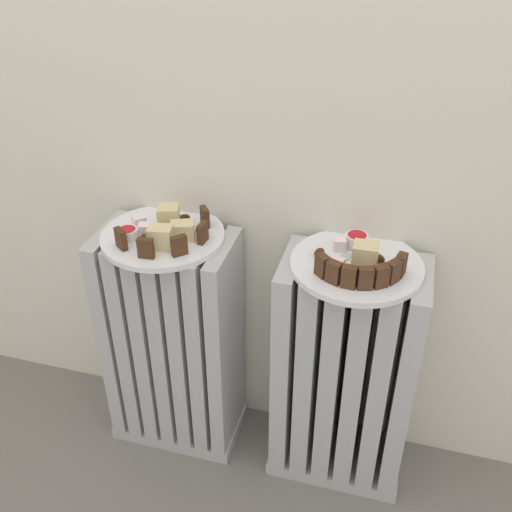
% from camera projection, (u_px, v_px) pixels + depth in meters
% --- Properties ---
extents(radiator_left, '(0.30, 0.18, 0.56)m').
position_uv_depth(radiator_left, '(174.00, 343.00, 1.36)').
color(radiator_left, '#B2B2B7').
rests_on(radiator_left, ground_plane).
extents(radiator_right, '(0.30, 0.18, 0.56)m').
position_uv_depth(radiator_right, '(344.00, 376.00, 1.27)').
color(radiator_right, '#B2B2B7').
rests_on(radiator_right, ground_plane).
extents(plate_left, '(0.25, 0.25, 0.01)m').
position_uv_depth(plate_left, '(163.00, 236.00, 1.20)').
color(plate_left, white).
rests_on(plate_left, radiator_left).
extents(plate_right, '(0.25, 0.25, 0.01)m').
position_uv_depth(plate_right, '(356.00, 265.00, 1.11)').
color(plate_right, white).
rests_on(plate_right, radiator_right).
extents(dark_cake_slice_left_0, '(0.03, 0.03, 0.04)m').
position_uv_depth(dark_cake_slice_left_0, '(121.00, 239.00, 1.14)').
color(dark_cake_slice_left_0, '#472B19').
rests_on(dark_cake_slice_left_0, plate_left).
extents(dark_cake_slice_left_1, '(0.03, 0.01, 0.04)m').
position_uv_depth(dark_cake_slice_left_1, '(146.00, 248.00, 1.11)').
color(dark_cake_slice_left_1, '#472B19').
rests_on(dark_cake_slice_left_1, plate_left).
extents(dark_cake_slice_left_2, '(0.03, 0.03, 0.04)m').
position_uv_depth(dark_cake_slice_left_2, '(179.00, 246.00, 1.12)').
color(dark_cake_slice_left_2, '#472B19').
rests_on(dark_cake_slice_left_2, plate_left).
extents(dark_cake_slice_left_3, '(0.01, 0.03, 0.04)m').
position_uv_depth(dark_cake_slice_left_3, '(203.00, 233.00, 1.16)').
color(dark_cake_slice_left_3, '#472B19').
rests_on(dark_cake_slice_left_3, plate_left).
extents(dark_cake_slice_left_4, '(0.03, 0.03, 0.04)m').
position_uv_depth(dark_cake_slice_left_4, '(205.00, 217.00, 1.21)').
color(dark_cake_slice_left_4, '#472B19').
rests_on(dark_cake_slice_left_4, plate_left).
extents(marble_cake_slice_left_0, '(0.05, 0.05, 0.05)m').
position_uv_depth(marble_cake_slice_left_0, '(169.00, 217.00, 1.21)').
color(marble_cake_slice_left_0, beige).
rests_on(marble_cake_slice_left_0, plate_left).
extents(marble_cake_slice_left_1, '(0.05, 0.04, 0.05)m').
position_uv_depth(marble_cake_slice_left_1, '(161.00, 238.00, 1.14)').
color(marble_cake_slice_left_1, beige).
rests_on(marble_cake_slice_left_1, plate_left).
extents(marble_cake_slice_left_2, '(0.05, 0.05, 0.04)m').
position_uv_depth(marble_cake_slice_left_2, '(183.00, 231.00, 1.17)').
color(marble_cake_slice_left_2, beige).
rests_on(marble_cake_slice_left_2, plate_left).
extents(turkish_delight_left_0, '(0.03, 0.03, 0.02)m').
position_uv_depth(turkish_delight_left_0, '(144.00, 229.00, 1.19)').
color(turkish_delight_left_0, white).
rests_on(turkish_delight_left_0, plate_left).
extents(turkish_delight_left_1, '(0.04, 0.04, 0.03)m').
position_uv_depth(turkish_delight_left_1, '(139.00, 222.00, 1.21)').
color(turkish_delight_left_1, white).
rests_on(turkish_delight_left_1, plate_left).
extents(medjool_date_left_0, '(0.03, 0.02, 0.01)m').
position_uv_depth(medjool_date_left_0, '(148.00, 237.00, 1.17)').
color(medjool_date_left_0, '#3D1E0F').
rests_on(medjool_date_left_0, plate_left).
extents(medjool_date_left_1, '(0.03, 0.02, 0.01)m').
position_uv_depth(medjool_date_left_1, '(201.00, 231.00, 1.19)').
color(medjool_date_left_1, '#3D1E0F').
rests_on(medjool_date_left_1, plate_left).
extents(medjool_date_left_2, '(0.03, 0.03, 0.02)m').
position_uv_depth(medjool_date_left_2, '(184.00, 218.00, 1.23)').
color(medjool_date_left_2, '#3D1E0F').
rests_on(medjool_date_left_2, plate_left).
extents(jam_bowl_left, '(0.04, 0.04, 0.02)m').
position_uv_depth(jam_bowl_left, '(128.00, 233.00, 1.18)').
color(jam_bowl_left, white).
rests_on(jam_bowl_left, plate_left).
extents(dark_cake_slice_right_0, '(0.03, 0.03, 0.04)m').
position_uv_depth(dark_cake_slice_right_0, '(322.00, 266.00, 1.06)').
color(dark_cake_slice_right_0, '#472B19').
rests_on(dark_cake_slice_right_0, plate_right).
extents(dark_cake_slice_right_1, '(0.03, 0.03, 0.04)m').
position_uv_depth(dark_cake_slice_right_1, '(334.00, 272.00, 1.05)').
color(dark_cake_slice_right_1, '#472B19').
rests_on(dark_cake_slice_right_1, plate_right).
extents(dark_cake_slice_right_2, '(0.03, 0.02, 0.04)m').
position_uv_depth(dark_cake_slice_right_2, '(349.00, 277.00, 1.03)').
color(dark_cake_slice_right_2, '#472B19').
rests_on(dark_cake_slice_right_2, plate_right).
extents(dark_cake_slice_right_3, '(0.03, 0.02, 0.04)m').
position_uv_depth(dark_cake_slice_right_3, '(365.00, 278.00, 1.03)').
color(dark_cake_slice_right_3, '#472B19').
rests_on(dark_cake_slice_right_3, plate_right).
extents(dark_cake_slice_right_4, '(0.03, 0.03, 0.04)m').
position_uv_depth(dark_cake_slice_right_4, '(381.00, 277.00, 1.03)').
color(dark_cake_slice_right_4, '#472B19').
rests_on(dark_cake_slice_right_4, plate_right).
extents(dark_cake_slice_right_5, '(0.03, 0.03, 0.04)m').
position_uv_depth(dark_cake_slice_right_5, '(393.00, 272.00, 1.05)').
color(dark_cake_slice_right_5, '#472B19').
rests_on(dark_cake_slice_right_5, plate_right).
extents(dark_cake_slice_right_6, '(0.02, 0.03, 0.04)m').
position_uv_depth(dark_cake_slice_right_6, '(401.00, 265.00, 1.07)').
color(dark_cake_slice_right_6, '#472B19').
rests_on(dark_cake_slice_right_6, plate_right).
extents(marble_cake_slice_right_0, '(0.05, 0.04, 0.05)m').
position_uv_depth(marble_cake_slice_right_0, '(365.00, 256.00, 1.08)').
color(marble_cake_slice_right_0, beige).
rests_on(marble_cake_slice_right_0, plate_right).
extents(turkish_delight_right_0, '(0.03, 0.03, 0.02)m').
position_uv_depth(turkish_delight_right_0, '(366.00, 275.00, 1.06)').
color(turkish_delight_right_0, white).
rests_on(turkish_delight_right_0, plate_right).
extents(turkish_delight_right_1, '(0.03, 0.03, 0.02)m').
position_uv_depth(turkish_delight_right_1, '(340.00, 244.00, 1.14)').
color(turkish_delight_right_1, white).
rests_on(turkish_delight_right_1, plate_right).
extents(turkish_delight_right_2, '(0.02, 0.02, 0.02)m').
position_uv_depth(turkish_delight_right_2, '(339.00, 264.00, 1.09)').
color(turkish_delight_right_2, white).
rests_on(turkish_delight_right_2, plate_right).
extents(medjool_date_right_0, '(0.03, 0.03, 0.02)m').
position_uv_depth(medjool_date_right_0, '(379.00, 258.00, 1.11)').
color(medjool_date_right_0, '#3D1E0F').
rests_on(medjool_date_right_0, plate_right).
extents(medjool_date_right_1, '(0.03, 0.03, 0.02)m').
position_uv_depth(medjool_date_right_1, '(386.00, 266.00, 1.09)').
color(medjool_date_right_1, '#3D1E0F').
rests_on(medjool_date_right_1, plate_right).
extents(medjool_date_right_2, '(0.02, 0.03, 0.01)m').
position_uv_depth(medjool_date_right_2, '(319.00, 253.00, 1.13)').
color(medjool_date_right_2, '#3D1E0F').
rests_on(medjool_date_right_2, plate_right).
extents(jam_bowl_right, '(0.04, 0.04, 0.03)m').
position_uv_depth(jam_bowl_right, '(357.00, 240.00, 1.15)').
color(jam_bowl_right, white).
rests_on(jam_bowl_right, plate_right).
extents(fork, '(0.03, 0.10, 0.00)m').
position_uv_depth(fork, '(340.00, 263.00, 1.11)').
color(fork, '#B7B7BC').
rests_on(fork, plate_right).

